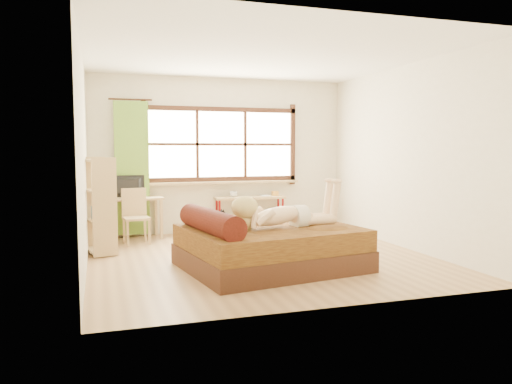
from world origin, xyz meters
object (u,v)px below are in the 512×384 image
object	(u,v)px
kitten	(212,219)
pipe_shelf	(251,206)
desk	(128,203)
bookshelf	(99,205)
woman	(284,202)
chair	(135,213)
bed	(267,246)

from	to	relation	value
kitten	pipe_shelf	xyz separation A→B (m)	(1.28, 2.57, -0.17)
desk	bookshelf	bearing A→B (deg)	-119.57
woman	bookshelf	bearing A→B (deg)	134.76
woman	chair	distance (m)	2.78
woman	bookshelf	xyz separation A→B (m)	(-2.16, 1.57, -0.13)
woman	pipe_shelf	distance (m)	2.77
chair	bookshelf	bearing A→B (deg)	-135.34
kitten	chair	bearing A→B (deg)	100.80
desk	bed	bearing A→B (deg)	-65.74
desk	chair	bearing A→B (deg)	-82.65
bed	kitten	distance (m)	0.77
pipe_shelf	bookshelf	size ratio (longest dim) A/B	0.94
bed	bookshelf	bearing A→B (deg)	132.82
chair	desk	bearing A→B (deg)	97.35
woman	kitten	xyz separation A→B (m)	(-0.87, 0.15, -0.18)
kitten	bookshelf	xyz separation A→B (m)	(-1.29, 1.42, 0.05)
bed	pipe_shelf	bearing A→B (deg)	68.05
chair	pipe_shelf	xyz separation A→B (m)	(2.03, 0.49, -0.02)
desk	bookshelf	world-z (taller)	bookshelf
bed	chair	size ratio (longest dim) A/B	2.67
bed	bookshelf	world-z (taller)	bookshelf
pipe_shelf	kitten	bearing A→B (deg)	-114.93
desk	bookshelf	xyz separation A→B (m)	(-0.44, -1.03, 0.09)
desk	pipe_shelf	distance (m)	2.13
woman	desk	bearing A→B (deg)	114.23
kitten	desk	size ratio (longest dim) A/B	0.27
chair	pipe_shelf	bearing A→B (deg)	7.18
bookshelf	pipe_shelf	bearing A→B (deg)	10.08
bed	woman	xyz separation A→B (m)	(0.20, -0.04, 0.54)
bed	desk	size ratio (longest dim) A/B	2.00
pipe_shelf	bookshelf	bearing A→B (deg)	-154.39
kitten	pipe_shelf	world-z (taller)	kitten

